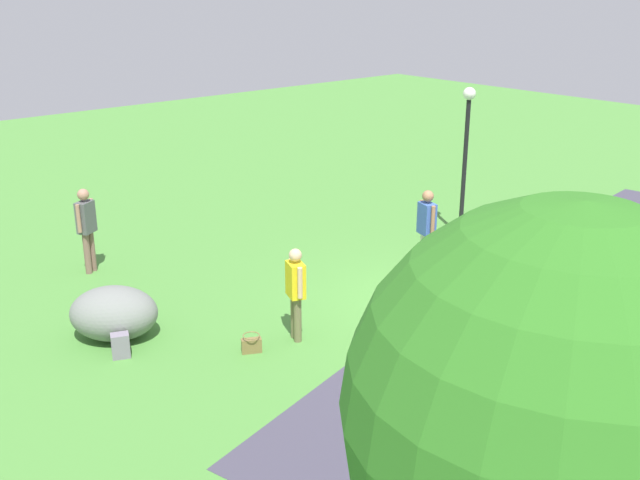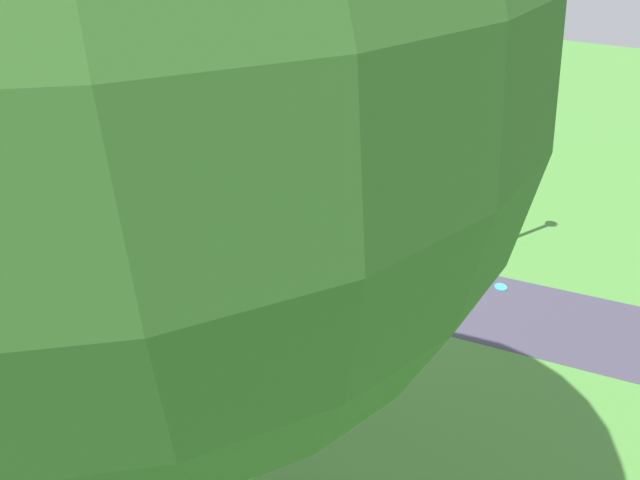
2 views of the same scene
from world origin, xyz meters
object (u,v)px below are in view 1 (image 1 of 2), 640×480
object	(u,v)px
lamp_post	(466,146)
man_near_boulder	(426,226)
lawn_boulder	(114,313)
woman_with_handbag	(296,288)
frisbee_on_grass	(532,250)
backpack_by_boulder	(120,346)
young_tree_near_path	(558,416)
passerby_on_path	(86,224)
handbag_on_grass	(252,344)

from	to	relation	value
lamp_post	man_near_boulder	xyz separation A→B (m)	(2.34, 0.98, -1.10)
lawn_boulder	woman_with_handbag	world-z (taller)	woman_with_handbag
lamp_post	frisbee_on_grass	size ratio (longest dim) A/B	13.12
backpack_by_boulder	young_tree_near_path	bearing A→B (deg)	83.06
lawn_boulder	woman_with_handbag	size ratio (longest dim) A/B	1.14
man_near_boulder	backpack_by_boulder	xyz separation A→B (m)	(6.27, -0.79, -0.82)
young_tree_near_path	lamp_post	size ratio (longest dim) A/B	1.34
frisbee_on_grass	woman_with_handbag	bearing A→B (deg)	-1.22
woman_with_handbag	man_near_boulder	size ratio (longest dim) A/B	0.92
lamp_post	lawn_boulder	distance (m)	8.55
passerby_on_path	backpack_by_boulder	world-z (taller)	passerby_on_path
handbag_on_grass	woman_with_handbag	bearing A→B (deg)	172.78
handbag_on_grass	frisbee_on_grass	size ratio (longest dim) A/B	1.41
woman_with_handbag	backpack_by_boulder	xyz separation A→B (m)	(2.48, -1.34, -0.72)
passerby_on_path	woman_with_handbag	bearing A→B (deg)	104.36
lawn_boulder	lamp_post	bearing A→B (deg)	176.70
young_tree_near_path	backpack_by_boulder	bearing A→B (deg)	-96.94
young_tree_near_path	frisbee_on_grass	xyz separation A→B (m)	(-10.02, -6.57, -3.28)
woman_with_handbag	handbag_on_grass	xyz separation A→B (m)	(0.83, -0.11, -0.78)
man_near_boulder	backpack_by_boulder	distance (m)	6.37
man_near_boulder	passerby_on_path	distance (m)	6.77
lamp_post	lawn_boulder	size ratio (longest dim) A/B	1.87
young_tree_near_path	backpack_by_boulder	world-z (taller)	young_tree_near_path
backpack_by_boulder	frisbee_on_grass	bearing A→B (deg)	170.70
lamp_post	passerby_on_path	size ratio (longest dim) A/B	1.95
passerby_on_path	backpack_by_boulder	distance (m)	3.96
young_tree_near_path	passerby_on_path	bearing A→B (deg)	-100.48
woman_with_handbag	frisbee_on_grass	world-z (taller)	woman_with_handbag
woman_with_handbag	frisbee_on_grass	size ratio (longest dim) A/B	6.13
handbag_on_grass	backpack_by_boulder	xyz separation A→B (m)	(1.64, -1.24, 0.05)
young_tree_near_path	passerby_on_path	world-z (taller)	young_tree_near_path
lamp_post	backpack_by_boulder	xyz separation A→B (m)	(8.61, 0.19, -1.92)
lawn_boulder	man_near_boulder	distance (m)	6.23
backpack_by_boulder	man_near_boulder	bearing A→B (deg)	172.84
woman_with_handbag	handbag_on_grass	distance (m)	1.14
frisbee_on_grass	lawn_boulder	bearing A→B (deg)	-13.74
lamp_post	lawn_boulder	xyz separation A→B (m)	(8.37, -0.48, -1.67)
young_tree_near_path	lawn_boulder	world-z (taller)	young_tree_near_path
lamp_post	man_near_boulder	distance (m)	2.76
young_tree_near_path	passerby_on_path	size ratio (longest dim) A/B	2.62
young_tree_near_path	frisbee_on_grass	bearing A→B (deg)	-146.76
young_tree_near_path	woman_with_handbag	xyz separation A→B (m)	(-3.46, -6.71, -2.37)
lamp_post	handbag_on_grass	distance (m)	7.38
handbag_on_grass	young_tree_near_path	bearing A→B (deg)	68.94
young_tree_near_path	man_near_boulder	xyz separation A→B (m)	(-7.25, -7.26, -2.28)
handbag_on_grass	frisbee_on_grass	bearing A→B (deg)	178.10
woman_with_handbag	passerby_on_path	distance (m)	5.19
handbag_on_grass	backpack_by_boulder	distance (m)	2.06
backpack_by_boulder	frisbee_on_grass	size ratio (longest dim) A/B	1.54
young_tree_near_path	backpack_by_boulder	distance (m)	8.68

